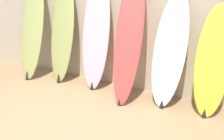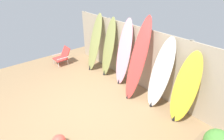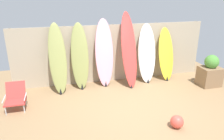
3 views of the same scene
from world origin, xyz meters
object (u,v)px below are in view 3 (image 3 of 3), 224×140
object	(u,v)px
surfboard_pink_2	(104,54)
beach_chair	(15,96)
surfboard_olive_1	(80,57)
beach_ball	(177,122)
surfboard_red_3	(129,50)
surfboard_olive_0	(58,59)
surfboard_yellow_5	(166,54)
surfboard_white_4	(147,54)
planter_box	(210,72)

from	to	relation	value
surfboard_pink_2	beach_chair	world-z (taller)	surfboard_pink_2
beach_chair	surfboard_olive_1	bearing A→B (deg)	30.74
beach_ball	surfboard_red_3	bearing A→B (deg)	96.08
surfboard_olive_0	beach_chair	bearing A→B (deg)	-144.43
surfboard_pink_2	beach_ball	world-z (taller)	surfboard_pink_2
surfboard_yellow_5	surfboard_white_4	bearing A→B (deg)	-179.82
surfboard_olive_0	beach_ball	distance (m)	3.54
surfboard_red_3	surfboard_white_4	xyz separation A→B (m)	(0.64, 0.14, -0.19)
surfboard_olive_0	beach_ball	world-z (taller)	surfboard_olive_0
surfboard_red_3	planter_box	world-z (taller)	surfboard_red_3
surfboard_white_4	beach_ball	world-z (taller)	surfboard_white_4
surfboard_yellow_5	beach_chair	world-z (taller)	surfboard_yellow_5
beach_chair	beach_ball	xyz separation A→B (m)	(3.42, -1.75, -0.18)
beach_chair	beach_ball	world-z (taller)	beach_chair
surfboard_red_3	planter_box	distance (m)	2.57
surfboard_olive_1	planter_box	world-z (taller)	surfboard_olive_1
beach_chair	surfboard_yellow_5	bearing A→B (deg)	14.40
beach_chair	surfboard_pink_2	bearing A→B (deg)	23.29
surfboard_white_4	planter_box	size ratio (longest dim) A/B	1.89
surfboard_yellow_5	beach_chair	xyz separation A→B (m)	(-4.47, -0.85, -0.51)
surfboard_white_4	planter_box	bearing A→B (deg)	-26.04
surfboard_olive_0	surfboard_yellow_5	xyz separation A→B (m)	(3.39, 0.07, -0.14)
surfboard_yellow_5	surfboard_red_3	bearing A→B (deg)	-173.75
surfboard_white_4	surfboard_yellow_5	world-z (taller)	surfboard_white_4
surfboard_white_4	beach_ball	size ratio (longest dim) A/B	6.47
surfboard_white_4	surfboard_yellow_5	xyz separation A→B (m)	(0.67, 0.00, -0.08)
surfboard_pink_2	beach_ball	bearing A→B (deg)	-69.58
planter_box	beach_ball	xyz separation A→B (m)	(-2.11, -1.75, -0.28)
surfboard_pink_2	surfboard_white_4	size ratio (longest dim) A/B	1.10
surfboard_olive_1	beach_ball	world-z (taller)	surfboard_olive_1
surfboard_olive_1	surfboard_white_4	world-z (taller)	surfboard_olive_1
surfboard_pink_2	surfboard_red_3	xyz separation A→B (m)	(0.72, -0.17, 0.10)
beach_ball	planter_box	bearing A→B (deg)	39.66
surfboard_olive_0	beach_ball	size ratio (longest dim) A/B	6.92
surfboard_olive_1	surfboard_yellow_5	xyz separation A→B (m)	(2.76, -0.03, -0.12)
surfboard_olive_1	surfboard_white_4	xyz separation A→B (m)	(2.08, -0.03, -0.04)
planter_box	surfboard_red_3	bearing A→B (deg)	163.47
surfboard_olive_0	surfboard_pink_2	xyz separation A→B (m)	(1.36, 0.10, 0.03)
surfboard_olive_0	surfboard_red_3	world-z (taller)	surfboard_red_3
surfboard_yellow_5	beach_ball	size ratio (longest dim) A/B	5.95
surfboard_red_3	surfboard_white_4	size ratio (longest dim) A/B	1.21
surfboard_yellow_5	surfboard_olive_1	bearing A→B (deg)	179.42
surfboard_red_3	surfboard_yellow_5	world-z (taller)	surfboard_red_3
surfboard_red_3	planter_box	xyz separation A→B (m)	(2.38, -0.71, -0.67)
surfboard_olive_0	surfboard_white_4	bearing A→B (deg)	1.52
surfboard_yellow_5	planter_box	world-z (taller)	surfboard_yellow_5
surfboard_olive_1	beach_chair	distance (m)	2.02
surfboard_olive_1	surfboard_yellow_5	size ratio (longest dim) A/B	1.15
beach_chair	surfboard_white_4	bearing A→B (deg)	16.21
surfboard_olive_0	beach_chair	size ratio (longest dim) A/B	3.09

